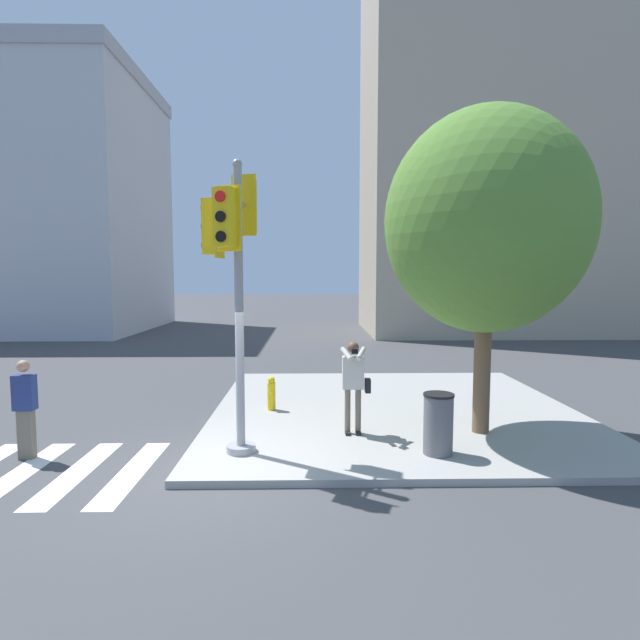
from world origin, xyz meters
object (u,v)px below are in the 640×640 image
Objects in this scene: traffic_signal_pole at (232,260)px; street_tree at (486,222)px; person_photographer at (354,379)px; fire_hydrant at (271,393)px; pedestrian_distant at (25,407)px; trash_bin at (438,424)px.

traffic_signal_pole is 0.80× the size of street_tree.
fire_hydrant is at bearing 134.64° from person_photographer.
person_photographer is 1.03× the size of pedestrian_distant.
street_tree reaches higher than traffic_signal_pole.
traffic_signal_pole is 4.74× the size of trash_bin.
traffic_signal_pole is 3.17m from person_photographer.
trash_bin is (3.00, -2.82, 0.14)m from fire_hydrant.
traffic_signal_pole reaches higher than fire_hydrant.
street_tree is at bearing 12.36° from traffic_signal_pole.
traffic_signal_pole is 4.69m from street_tree.
traffic_signal_pole is 4.30m from pedestrian_distant.
trash_bin is at bearing -2.01° from pedestrian_distant.
pedestrian_distant is at bearing 177.99° from trash_bin.
traffic_signal_pole is at bearing 177.11° from trash_bin.
person_photographer is at bearing 139.70° from trash_bin.
pedestrian_distant is at bearing -173.48° from street_tree.
fire_hydrant is at bearing 33.18° from pedestrian_distant.
traffic_signal_pole reaches higher than person_photographer.
pedestrian_distant is (-3.52, 0.07, -2.46)m from traffic_signal_pole.
street_tree is at bearing -21.90° from fire_hydrant.
traffic_signal_pole is 2.87× the size of pedestrian_distant.
person_photographer reaches higher than fire_hydrant.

